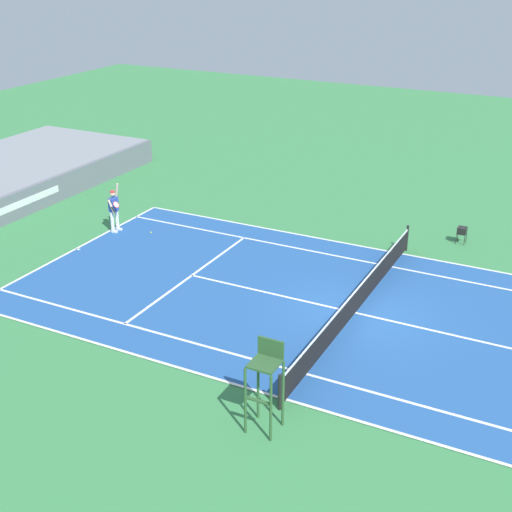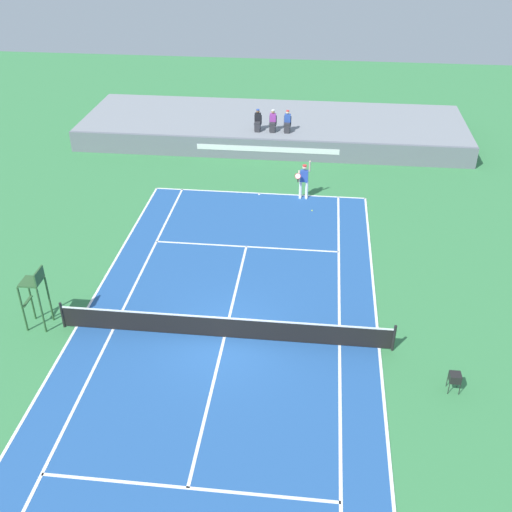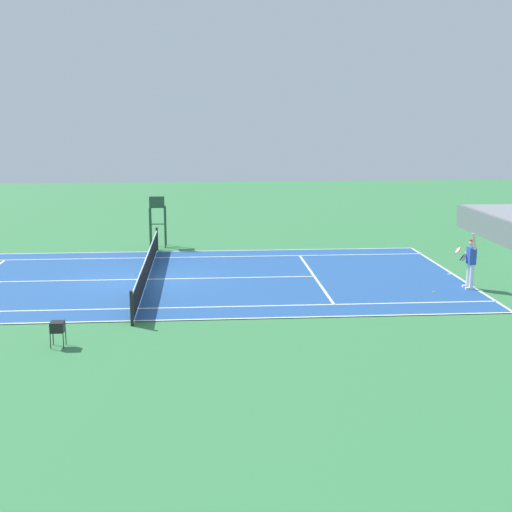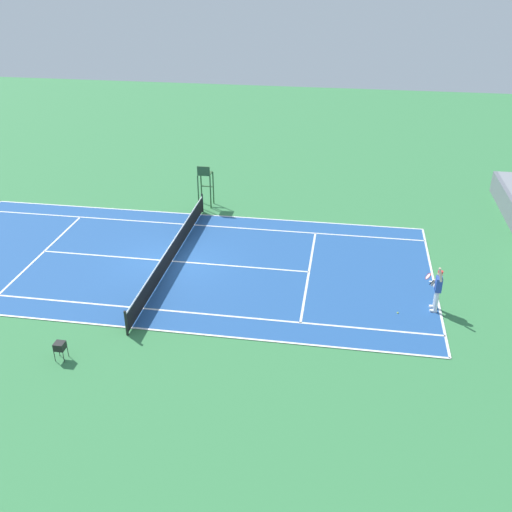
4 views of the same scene
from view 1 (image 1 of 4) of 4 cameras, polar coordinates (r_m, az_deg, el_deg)
ground_plane at (r=23.76m, az=8.07°, el=-4.62°), size 80.00×80.00×0.00m
court at (r=23.76m, az=8.07°, el=-4.60°), size 11.08×23.88×0.03m
net at (r=23.52m, az=8.14°, el=-3.51°), size 11.98×0.10×1.07m
tennis_player at (r=30.43m, az=-11.42°, el=3.71°), size 0.77×0.62×2.08m
tennis_ball at (r=30.31m, az=-8.50°, el=1.90°), size 0.07×0.07×0.07m
umpire_chair at (r=17.54m, az=0.79°, el=-9.64°), size 0.77×0.77×2.44m
ball_hopper at (r=29.98m, az=16.34°, el=2.01°), size 0.36×0.36×0.70m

